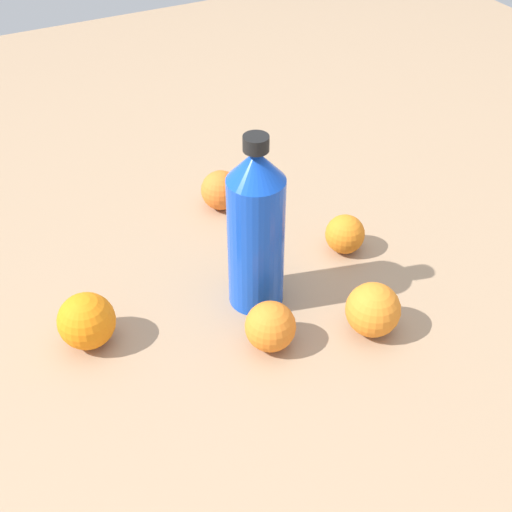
{
  "coord_description": "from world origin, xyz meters",
  "views": [
    {
      "loc": [
        0.68,
        -0.35,
        0.69
      ],
      "look_at": [
        0.01,
        -0.01,
        0.08
      ],
      "focal_mm": 47.91,
      "sensor_mm": 36.0,
      "label": 1
    }
  ],
  "objects_px": {
    "orange_2": "(270,326)",
    "orange_4": "(345,234)",
    "orange_1": "(221,190)",
    "orange_3": "(373,310)",
    "orange_0": "(87,321)",
    "water_bottle": "(256,229)"
  },
  "relations": [
    {
      "from": "orange_3",
      "to": "orange_4",
      "type": "relative_size",
      "value": 1.22
    },
    {
      "from": "orange_1",
      "to": "orange_3",
      "type": "height_order",
      "value": "orange_3"
    },
    {
      "from": "orange_4",
      "to": "orange_2",
      "type": "bearing_deg",
      "value": -57.34
    },
    {
      "from": "orange_0",
      "to": "orange_2",
      "type": "distance_m",
      "value": 0.25
    },
    {
      "from": "orange_0",
      "to": "orange_3",
      "type": "height_order",
      "value": "orange_0"
    },
    {
      "from": "orange_0",
      "to": "orange_4",
      "type": "relative_size",
      "value": 1.25
    },
    {
      "from": "orange_1",
      "to": "orange_4",
      "type": "height_order",
      "value": "orange_1"
    },
    {
      "from": "orange_0",
      "to": "orange_4",
      "type": "distance_m",
      "value": 0.42
    },
    {
      "from": "orange_1",
      "to": "orange_2",
      "type": "distance_m",
      "value": 0.34
    },
    {
      "from": "orange_1",
      "to": "orange_3",
      "type": "xyz_separation_m",
      "value": [
        0.37,
        0.06,
        0.0
      ]
    },
    {
      "from": "orange_0",
      "to": "orange_4",
      "type": "bearing_deg",
      "value": 91.65
    },
    {
      "from": "orange_3",
      "to": "orange_4",
      "type": "bearing_deg",
      "value": 159.19
    },
    {
      "from": "orange_2",
      "to": "orange_3",
      "type": "height_order",
      "value": "orange_3"
    },
    {
      "from": "orange_3",
      "to": "orange_2",
      "type": "bearing_deg",
      "value": -105.57
    },
    {
      "from": "water_bottle",
      "to": "orange_1",
      "type": "relative_size",
      "value": 3.95
    },
    {
      "from": "orange_1",
      "to": "orange_3",
      "type": "distance_m",
      "value": 0.37
    },
    {
      "from": "orange_1",
      "to": "orange_4",
      "type": "xyz_separation_m",
      "value": [
        0.2,
        0.12,
        -0.0
      ]
    },
    {
      "from": "orange_2",
      "to": "water_bottle",
      "type": "bearing_deg",
      "value": 164.46
    },
    {
      "from": "orange_2",
      "to": "orange_4",
      "type": "height_order",
      "value": "orange_2"
    },
    {
      "from": "orange_2",
      "to": "orange_3",
      "type": "xyz_separation_m",
      "value": [
        0.04,
        0.14,
        0.0
      ]
    },
    {
      "from": "water_bottle",
      "to": "orange_2",
      "type": "height_order",
      "value": "water_bottle"
    },
    {
      "from": "orange_2",
      "to": "orange_4",
      "type": "bearing_deg",
      "value": 122.66
    }
  ]
}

